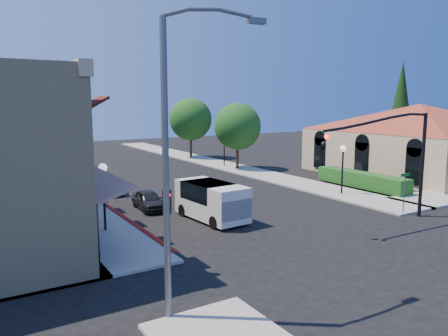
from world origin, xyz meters
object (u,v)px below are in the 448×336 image
conifer_far (401,104)px  parked_car_b (111,186)px  lamppost_right_far (224,140)px  street_tree_b (191,119)px  parked_car_a (149,200)px  parked_car_d (64,162)px  street_tree_a (238,127)px  cobra_streetlight (176,149)px  street_name_sign (405,187)px  parked_car_c (89,180)px  lamppost_right_near (343,157)px  lamppost_left_near (103,180)px  white_van (212,199)px  secondary_signal (167,215)px  lamppost_left_far (51,152)px  signal_mast_arm (399,149)px

conifer_far → parked_car_b: size_ratio=3.16×
conifer_far → lamppost_right_far: size_ratio=3.08×
lamppost_right_far → street_tree_b: bearing=87.9°
parked_car_a → parked_car_d: 20.70m
street_tree_a → cobra_streetlight: bearing=-126.8°
conifer_far → parked_car_d: 36.88m
street_name_sign → parked_car_c: (-13.70, 17.80, -1.09)m
conifer_far → parked_car_c: (-34.20, 2.00, -5.75)m
lamppost_right_near → parked_car_d: 27.93m
lamppost_right_far → lamppost_left_near: bearing=-136.7°
white_van → cobra_streetlight: bearing=-125.3°
street_name_sign → parked_car_c: bearing=127.6°
parked_car_c → white_van: bearing=-70.3°
street_tree_a → parked_car_d: size_ratio=1.46×
conifer_far → cobra_streetlight: (-37.15, -20.00, -1.09)m
street_tree_b → white_van: (-11.45, -24.82, -3.33)m
parked_car_b → secondary_signal: bearing=-96.2°
lamppost_right_near → parked_car_a: size_ratio=1.02×
lamppost_right_near → street_tree_a: bearing=88.8°
lamppost_right_near → parked_car_b: lamppost_right_near is taller
lamppost_left_far → signal_mast_arm: bearing=-55.0°
conifer_far → lamppost_right_near: conifer_far is taller
conifer_far → lamppost_right_near: size_ratio=3.08×
signal_mast_arm → parked_car_d: signal_mast_arm is taller
parked_car_a → street_name_sign: bearing=-33.1°
lamppost_left_near → parked_car_b: size_ratio=1.03×
conifer_far → lamppost_right_far: bearing=162.9°
conifer_far → cobra_streetlight: size_ratio=1.18×
secondary_signal → lamppost_right_near: size_ratio=0.93×
street_name_sign → lamppost_left_near: 17.05m
street_tree_b → parked_car_b: size_ratio=2.02×
street_tree_a → conifer_far: bearing=-11.8°
parked_car_c → parked_car_d: (0.57, 12.00, 0.01)m
street_tree_a → parked_car_a: bearing=-141.9°
conifer_far → secondary_signal: (-36.00, -16.59, -4.04)m
cobra_streetlight → parked_car_d: cobra_streetlight is taller
lamppost_right_far → parked_car_a: bearing=-136.4°
parked_car_a → parked_car_b: parked_car_a is taller
secondary_signal → lamppost_right_far: 27.98m
conifer_far → signal_mast_arm: (-22.14, -16.50, -2.27)m
street_tree_a → lamppost_left_near: 22.30m
parked_car_a → parked_car_d: size_ratio=0.79×
lamppost_left_far → lamppost_right_far: 17.12m
lamppost_left_near → lamppost_right_far: bearing=43.3°
street_tree_b → parked_car_c: (-15.00, -12.00, -3.94)m
street_tree_a → signal_mast_arm: bearing=-98.2°
street_tree_a → lamppost_right_far: bearing=98.5°
conifer_far → parked_car_c: size_ratio=2.63×
lamppost_left_near → parked_car_c: (2.30, 12.00, -2.13)m
lamppost_left_near → lamppost_right_near: bearing=0.0°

